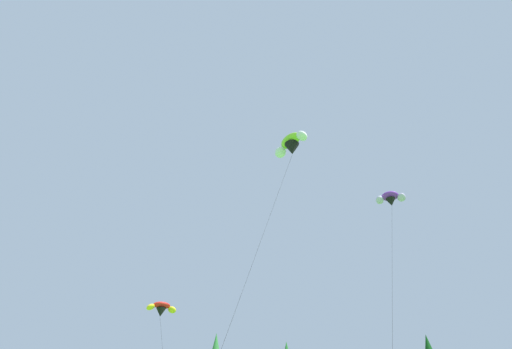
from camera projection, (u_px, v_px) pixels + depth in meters
name	position (u px, v px, depth m)	size (l,w,h in m)	color
parafoil_kite_high_lime_white	(291.00, 145.00, 34.17)	(3.88, 10.93, 23.29)	#93D633
parafoil_kite_mid_purple	(391.00, 199.00, 37.22)	(2.82, 16.32, 20.83)	purple
parafoil_kite_far_red_yellow	(161.00, 309.00, 34.53)	(12.77, 12.99, 11.56)	red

